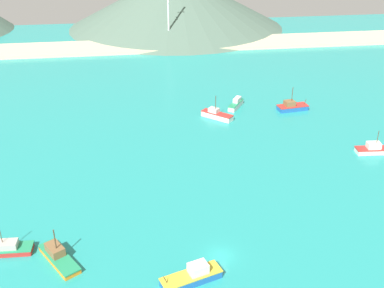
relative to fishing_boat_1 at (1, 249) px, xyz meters
name	(u,v)px	position (x,y,z in m)	size (l,w,h in m)	color
ground	(193,164)	(33.97, 24.32, -0.97)	(260.00, 280.00, 0.50)	teal
fishing_boat_1	(1,249)	(0.00, 0.00, 0.00)	(10.19, 3.18, 6.09)	red
fishing_boat_2	(217,115)	(43.35, 46.92, 0.22)	(7.88, 7.60, 6.06)	silver
fishing_boat_4	(292,107)	(64.38, 49.44, 0.23)	(8.48, 4.24, 6.48)	#1E5BA8
fishing_boat_5	(236,104)	(49.95, 53.35, 0.26)	(5.58, 7.17, 2.58)	silver
fishing_boat_6	(58,256)	(9.02, -3.10, 0.09)	(7.23, 9.28, 5.75)	orange
fishing_boat_8	(377,149)	(74.99, 23.22, 0.15)	(10.13, 3.44, 5.38)	silver
fishing_boat_10	(193,276)	(28.86, -10.43, 0.24)	(9.49, 5.36, 2.82)	#1E5BA8
beach_strip	(159,46)	(33.97, 117.46, -0.12)	(247.00, 18.37, 1.20)	beige
radio_tower	(168,10)	(37.96, 117.73, 13.15)	(2.72, 2.18, 27.19)	silver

